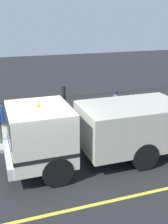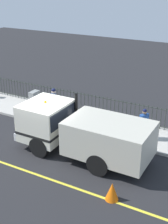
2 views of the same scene
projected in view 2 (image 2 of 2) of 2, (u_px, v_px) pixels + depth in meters
name	position (u px, v px, depth m)	size (l,w,h in m)	color
ground_plane	(46.00, 147.00, 14.91)	(56.77, 56.77, 0.00)	#232326
sidewalk_slab	(79.00, 121.00, 17.46)	(2.60, 25.80, 0.14)	#B7B2A8
lane_marking	(18.00, 168.00, 13.27)	(0.12, 23.22, 0.01)	yellow
work_truck	(77.00, 129.00, 13.84)	(2.33, 6.20, 2.56)	silver
worker_standing	(54.00, 101.00, 17.07)	(0.55, 0.50, 1.83)	#264C99
pedestrian_distant	(144.00, 121.00, 15.05)	(0.55, 0.38, 1.59)	#264C99
iron_fence	(88.00, 103.00, 18.04)	(0.04, 21.97, 1.22)	#2D332D
utility_cabinet	(34.00, 99.00, 19.13)	(0.68, 0.39, 0.95)	gray
traffic_cone	(112.00, 191.00, 11.27)	(0.50, 0.50, 0.71)	orange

